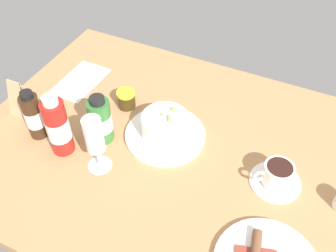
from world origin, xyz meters
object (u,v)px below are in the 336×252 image
at_px(jam_jar, 126,99).
at_px(menu_card, 18,96).
at_px(wine_glass, 94,138).
at_px(sauce_bottle_red, 58,127).
at_px(coffee_cup, 277,176).
at_px(cutlery_setting, 79,81).
at_px(porridge_bowl, 165,128).
at_px(sauce_bottle_brown, 34,116).
at_px(sauce_bottle_green, 101,120).

bearing_deg(jam_jar, menu_card, 28.78).
bearing_deg(menu_card, wine_glass, 165.94).
distance_m(jam_jar, sauce_bottle_red, 0.24).
bearing_deg(coffee_cup, cutlery_setting, -10.31).
distance_m(porridge_bowl, sauce_bottle_brown, 0.36).
height_order(cutlery_setting, menu_card, menu_card).
xyz_separation_m(sauce_bottle_red, sauce_bottle_green, (-0.08, -0.08, -0.02)).
height_order(cutlery_setting, sauce_bottle_brown, sauce_bottle_brown).
bearing_deg(porridge_bowl, jam_jar, -21.68).
relative_size(sauce_bottle_brown, menu_card, 1.38).
height_order(coffee_cup, wine_glass, wine_glass).
xyz_separation_m(porridge_bowl, sauce_bottle_brown, (0.33, 0.15, 0.04)).
bearing_deg(cutlery_setting, wine_glass, 133.02).
relative_size(jam_jar, sauce_bottle_brown, 0.36).
distance_m(coffee_cup, sauce_bottle_brown, 0.67).
distance_m(wine_glass, sauce_bottle_red, 0.12).
distance_m(coffee_cup, sauce_bottle_red, 0.58).
xyz_separation_m(sauce_bottle_brown, sauce_bottle_green, (-0.17, -0.07, -0.00)).
height_order(sauce_bottle_red, sauce_bottle_green, sauce_bottle_red).
bearing_deg(sauce_bottle_brown, coffee_cup, -169.57).
height_order(porridge_bowl, jam_jar, porridge_bowl).
height_order(cutlery_setting, jam_jar, jam_jar).
distance_m(jam_jar, sauce_bottle_green, 0.15).
relative_size(cutlery_setting, jam_jar, 3.44).
height_order(porridge_bowl, coffee_cup, porridge_bowl).
height_order(sauce_bottle_brown, sauce_bottle_green, sauce_bottle_brown).
bearing_deg(porridge_bowl, menu_card, 11.31).
relative_size(porridge_bowl, sauce_bottle_green, 1.52).
relative_size(coffee_cup, jam_jar, 2.31).
height_order(sauce_bottle_brown, menu_card, sauce_bottle_brown).
distance_m(cutlery_setting, coffee_cup, 0.70).
relative_size(cutlery_setting, coffee_cup, 1.49).
relative_size(jam_jar, sauce_bottle_red, 0.30).
bearing_deg(porridge_bowl, sauce_bottle_green, 26.81).
bearing_deg(cutlery_setting, coffee_cup, 169.69).
xyz_separation_m(cutlery_setting, sauce_bottle_brown, (-0.03, 0.25, 0.07)).
bearing_deg(sauce_bottle_green, sauce_bottle_brown, 20.92).
bearing_deg(coffee_cup, wine_glass, 18.43).
distance_m(coffee_cup, menu_card, 0.77).
relative_size(cutlery_setting, sauce_bottle_red, 1.03).
xyz_separation_m(porridge_bowl, sauce_bottle_red, (0.23, 0.16, 0.05)).
bearing_deg(menu_card, coffee_cup, -175.30).
distance_m(jam_jar, sauce_bottle_brown, 0.27).
relative_size(coffee_cup, sauce_bottle_green, 0.87).
xyz_separation_m(sauce_bottle_brown, menu_card, (0.11, -0.06, -0.02)).
bearing_deg(porridge_bowl, wine_glass, 56.82).
bearing_deg(wine_glass, cutlery_setting, -46.98).
distance_m(sauce_bottle_brown, sauce_bottle_red, 0.10).
distance_m(coffee_cup, jam_jar, 0.49).
xyz_separation_m(coffee_cup, menu_card, (0.76, 0.06, 0.03)).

